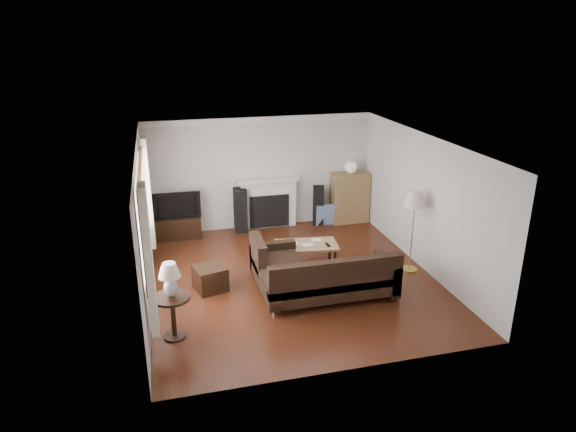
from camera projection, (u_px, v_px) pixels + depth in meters
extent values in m
cube|color=#471E0F|center=(292.00, 278.00, 9.30)|extent=(5.10, 5.60, 0.04)
cube|color=white|center=(293.00, 142.00, 8.44)|extent=(5.10, 5.60, 0.04)
cube|color=silver|center=(260.00, 173.00, 11.37)|extent=(5.00, 0.04, 2.50)
cube|color=silver|center=(349.00, 286.00, 6.37)|extent=(5.00, 0.04, 2.50)
cube|color=silver|center=(143.00, 227.00, 8.28)|extent=(0.04, 5.50, 2.50)
cube|color=silver|center=(423.00, 202.00, 9.46)|extent=(0.04, 5.50, 2.50)
cube|color=#915E35|center=(144.00, 213.00, 8.01)|extent=(0.12, 2.74, 1.54)
cube|color=white|center=(149.00, 261.00, 6.69)|extent=(0.10, 0.35, 2.10)
cube|color=white|center=(148.00, 194.00, 9.46)|extent=(0.10, 0.35, 2.10)
cube|color=white|center=(268.00, 203.00, 11.54)|extent=(1.40, 0.26, 1.15)
cube|color=black|center=(178.00, 227.00, 11.05)|extent=(0.96, 0.43, 0.48)
imported|color=black|center=(176.00, 204.00, 10.87)|extent=(1.00, 0.13, 0.58)
cube|color=black|center=(240.00, 210.00, 11.33)|extent=(0.28, 0.34, 0.98)
cube|color=black|center=(318.00, 206.00, 11.76)|extent=(0.32, 0.36, 0.89)
cube|color=olive|center=(349.00, 197.00, 11.87)|extent=(0.85, 0.41, 1.17)
sphere|color=white|center=(351.00, 167.00, 11.62)|extent=(0.27, 0.27, 0.27)
cube|color=black|center=(329.00, 277.00, 8.50)|extent=(2.42, 1.77, 0.78)
cube|color=#9F764C|center=(306.00, 255.00, 9.72)|extent=(1.24, 0.78, 0.46)
cube|color=black|center=(210.00, 278.00, 8.84)|extent=(0.61, 0.61, 0.42)
cube|color=#B3983E|center=(412.00, 232.00, 9.37)|extent=(0.49, 0.49, 1.55)
cube|color=black|center=(173.00, 317.00, 7.42)|extent=(0.54, 0.54, 0.67)
cube|color=silver|center=(170.00, 280.00, 7.22)|extent=(0.32, 0.32, 0.51)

